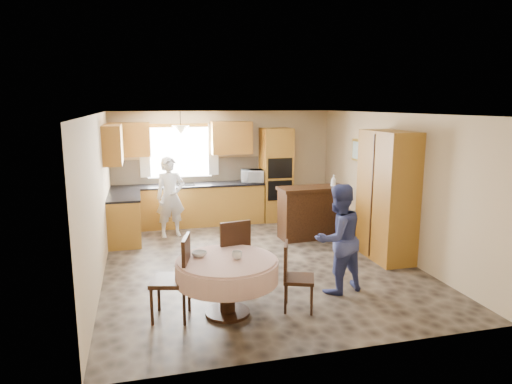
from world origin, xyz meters
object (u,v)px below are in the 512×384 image
object	(u,v)px
person_dining	(338,239)
sideboard	(312,214)
cupboard	(387,196)
chair_back	(232,252)
chair_right	(293,273)
person_sink	(170,197)
chair_left	(177,274)
oven_tower	(276,175)
dining_table	(227,271)

from	to	relation	value
person_dining	sideboard	bearing A→B (deg)	-119.42
cupboard	chair_back	world-z (taller)	cupboard
chair_right	person_dining	xyz separation A→B (m)	(0.80, 0.40, 0.29)
cupboard	sideboard	bearing A→B (deg)	118.18
sideboard	person_sink	world-z (taller)	person_sink
chair_left	chair_right	world-z (taller)	chair_left
sideboard	person_dining	world-z (taller)	person_dining
chair_left	cupboard	bearing A→B (deg)	125.84
sideboard	person_dining	size ratio (longest dim) A/B	0.87
sideboard	chair_right	world-z (taller)	sideboard
person_dining	person_sink	bearing A→B (deg)	-74.16
oven_tower	dining_table	world-z (taller)	oven_tower
oven_tower	chair_left	xyz separation A→B (m)	(-2.63, -4.45, -0.47)
chair_left	chair_right	bearing A→B (deg)	100.44
oven_tower	chair_right	bearing A→B (deg)	-104.12
cupboard	dining_table	distance (m)	3.46
oven_tower	person_sink	xyz separation A→B (m)	(-2.45, -0.75, -0.25)
oven_tower	cupboard	world-z (taller)	cupboard
chair_right	chair_back	bearing A→B (deg)	63.10
cupboard	person_dining	distance (m)	1.85
chair_right	person_sink	xyz separation A→B (m)	(-1.30, 3.82, 0.32)
dining_table	person_sink	world-z (taller)	person_sink
sideboard	chair_back	world-z (taller)	chair_back
chair_right	person_sink	bearing A→B (deg)	39.57
dining_table	person_sink	bearing A→B (deg)	96.61
chair_right	person_sink	size ratio (longest dim) A/B	0.55
cupboard	chair_left	size ratio (longest dim) A/B	2.08
oven_tower	sideboard	world-z (taller)	oven_tower
sideboard	chair_right	xyz separation A→B (m)	(-1.43, -3.00, 0.01)
chair_left	person_sink	world-z (taller)	person_sink
cupboard	person_dining	size ratio (longest dim) A/B	1.41
dining_table	person_dining	bearing A→B (deg)	11.26
chair_right	sideboard	bearing A→B (deg)	-4.79
sideboard	person_dining	xyz separation A→B (m)	(-0.64, -2.60, 0.30)
oven_tower	dining_table	size ratio (longest dim) A/B	1.63
sideboard	person_dining	bearing A→B (deg)	-106.84
person_dining	chair_left	bearing A→B (deg)	-8.62
person_sink	person_dining	size ratio (longest dim) A/B	1.04
dining_table	person_dining	size ratio (longest dim) A/B	0.83
chair_left	person_dining	xyz separation A→B (m)	(2.28, 0.28, 0.20)
chair_left	chair_back	size ratio (longest dim) A/B	0.99
chair_left	person_sink	size ratio (longest dim) A/B	0.66
person_sink	person_dining	distance (m)	4.01
chair_back	person_sink	size ratio (longest dim) A/B	0.66
cupboard	person_sink	size ratio (longest dim) A/B	1.36
person_dining	dining_table	bearing A→B (deg)	-4.42
sideboard	chair_left	xyz separation A→B (m)	(-2.92, -2.88, 0.10)
dining_table	chair_right	size ratio (longest dim) A/B	1.45
chair_left	chair_right	xyz separation A→B (m)	(1.48, -0.11, -0.09)
dining_table	chair_right	bearing A→B (deg)	-4.38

